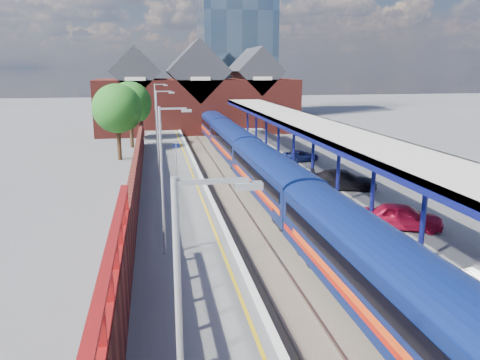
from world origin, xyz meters
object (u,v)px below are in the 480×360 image
at_px(platform_sign, 176,153).
at_px(parked_car_blue, 300,156).
at_px(lamp_post_a, 188,346).
at_px(parked_car_dark, 343,180).
at_px(lamp_post_d, 157,111).
at_px(lamp_post_c, 159,129).
at_px(train, 248,154).
at_px(parked_car_red, 403,216).
at_px(lamp_post_b, 165,172).

bearing_deg(platform_sign, parked_car_blue, 13.12).
xyz_separation_m(lamp_post_a, parked_car_dark, (13.10, 24.12, -3.29)).
bearing_deg(lamp_post_a, lamp_post_d, 90.00).
height_order(lamp_post_c, parked_car_blue, lamp_post_c).
bearing_deg(train, parked_car_red, -74.46).
bearing_deg(parked_car_dark, platform_sign, 72.71).
bearing_deg(train, platform_sign, -168.61).
distance_m(lamp_post_a, lamp_post_c, 30.00).
xyz_separation_m(lamp_post_a, platform_sign, (1.36, 32.00, -2.30)).
xyz_separation_m(lamp_post_c, lamp_post_d, (0.00, 16.00, 0.00)).
bearing_deg(train, lamp_post_b, -112.14).
height_order(parked_car_red, parked_car_dark, parked_car_red).
bearing_deg(parked_car_red, parked_car_blue, 21.01).
relative_size(lamp_post_d, platform_sign, 2.80).
xyz_separation_m(platform_sign, parked_car_red, (11.51, -16.75, -0.97)).
relative_size(platform_sign, parked_car_red, 0.59).
relative_size(train, lamp_post_b, 9.42).
bearing_deg(lamp_post_c, train, 22.84).
bearing_deg(parked_car_red, lamp_post_b, 117.42).
relative_size(lamp_post_a, parked_car_blue, 1.82).
bearing_deg(lamp_post_c, lamp_post_a, -90.00).
xyz_separation_m(lamp_post_a, parked_car_blue, (13.16, 34.75, -3.46)).
relative_size(train, lamp_post_a, 9.42).
height_order(lamp_post_b, lamp_post_d, same).
bearing_deg(parked_car_blue, parked_car_dark, 162.70).
relative_size(lamp_post_c, parked_car_dark, 1.45).
relative_size(train, parked_car_blue, 17.15).
distance_m(train, lamp_post_b, 21.04).
bearing_deg(train, lamp_post_d, 121.76).
height_order(parked_car_red, parked_car_blue, parked_car_red).
bearing_deg(platform_sign, train, 11.39).
bearing_deg(parked_car_dark, parked_car_blue, 16.24).
bearing_deg(lamp_post_d, lamp_post_b, -90.00).
height_order(platform_sign, parked_car_dark, platform_sign).
xyz_separation_m(lamp_post_c, parked_car_dark, (13.10, -5.88, -3.29)).
bearing_deg(lamp_post_c, platform_sign, 55.74).
relative_size(lamp_post_b, platform_sign, 2.80).
xyz_separation_m(platform_sign, parked_car_dark, (11.74, -7.88, -0.99)).
relative_size(train, parked_car_dark, 13.68).
bearing_deg(parked_car_red, train, 37.39).
bearing_deg(lamp_post_d, lamp_post_a, -90.00).
distance_m(lamp_post_b, parked_car_blue, 24.81).
bearing_deg(platform_sign, lamp_post_d, 95.56).
distance_m(lamp_post_b, lamp_post_d, 32.00).
bearing_deg(lamp_post_a, lamp_post_b, 90.00).
distance_m(parked_car_red, parked_car_dark, 8.87).
bearing_deg(train, parked_car_blue, 15.20).
bearing_deg(platform_sign, parked_car_dark, -33.87).
relative_size(lamp_post_b, parked_car_dark, 1.45).
bearing_deg(platform_sign, lamp_post_a, -92.44).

